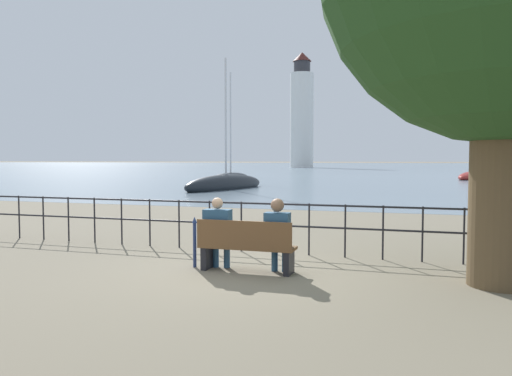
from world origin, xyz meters
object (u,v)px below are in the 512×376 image
(sailboat_1, at_px, (226,184))
(harbor_lighthouse, at_px, (302,114))
(park_bench, at_px, (246,247))
(sailboat_3, at_px, (474,176))
(closed_umbrella, at_px, (195,239))
(sailboat_0, at_px, (231,178))
(seated_person_left, at_px, (218,230))
(seated_person_right, at_px, (278,232))

(sailboat_1, relative_size, harbor_lighthouse, 0.31)
(park_bench, distance_m, sailboat_3, 46.90)
(closed_umbrella, height_order, sailboat_1, sailboat_1)
(sailboat_0, xyz_separation_m, harbor_lighthouse, (-11.58, 81.78, 13.14))
(park_bench, xyz_separation_m, seated_person_left, (-0.54, 0.07, 0.27))
(seated_person_right, height_order, sailboat_3, sailboat_3)
(seated_person_left, distance_m, sailboat_0, 36.42)
(closed_umbrella, bearing_deg, sailboat_1, 109.82)
(closed_umbrella, height_order, sailboat_3, sailboat_3)
(park_bench, height_order, seated_person_right, seated_person_right)
(park_bench, relative_size, sailboat_3, 0.13)
(sailboat_3, bearing_deg, sailboat_1, -106.59)
(sailboat_1, distance_m, harbor_lighthouse, 95.77)
(sailboat_0, height_order, harbor_lighthouse, harbor_lighthouse)
(sailboat_3, bearing_deg, sailboat_0, -131.29)
(seated_person_left, bearing_deg, harbor_lighthouse, 101.79)
(seated_person_left, relative_size, sailboat_1, 0.14)
(sailboat_3, bearing_deg, closed_umbrella, -81.74)
(seated_person_left, relative_size, sailboat_0, 0.13)
(seated_person_right, bearing_deg, park_bench, -172.26)
(seated_person_right, bearing_deg, harbor_lighthouse, 102.30)
(seated_person_right, bearing_deg, seated_person_left, -179.95)
(seated_person_left, xyz_separation_m, seated_person_right, (1.08, 0.00, 0.01))
(sailboat_0, xyz_separation_m, sailboat_1, (4.10, -11.78, 0.02))
(seated_person_right, distance_m, sailboat_0, 36.81)
(seated_person_right, xyz_separation_m, harbor_lighthouse, (-25.28, 115.94, 12.72))
(park_bench, height_order, seated_person_left, seated_person_left)
(seated_person_left, bearing_deg, seated_person_right, 0.05)
(park_bench, xyz_separation_m, sailboat_1, (-9.06, 22.46, -0.12))
(closed_umbrella, bearing_deg, park_bench, -5.08)
(seated_person_left, xyz_separation_m, closed_umbrella, (-0.46, 0.02, -0.19))
(sailboat_1, xyz_separation_m, harbor_lighthouse, (-15.68, 93.56, 13.12))
(park_bench, bearing_deg, closed_umbrella, 174.92)
(park_bench, relative_size, sailboat_1, 0.19)
(harbor_lighthouse, bearing_deg, sailboat_0, -81.94)
(park_bench, xyz_separation_m, harbor_lighthouse, (-24.74, 116.01, 13.00))
(seated_person_left, xyz_separation_m, sailboat_0, (-12.62, 34.16, -0.40))
(seated_person_right, xyz_separation_m, sailboat_1, (-9.60, 22.38, -0.39))
(seated_person_left, xyz_separation_m, sailboat_3, (8.93, 46.07, -0.39))
(sailboat_1, bearing_deg, closed_umbrella, -59.35)
(park_bench, relative_size, closed_umbrella, 1.85)
(sailboat_1, relative_size, sailboat_3, 0.72)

